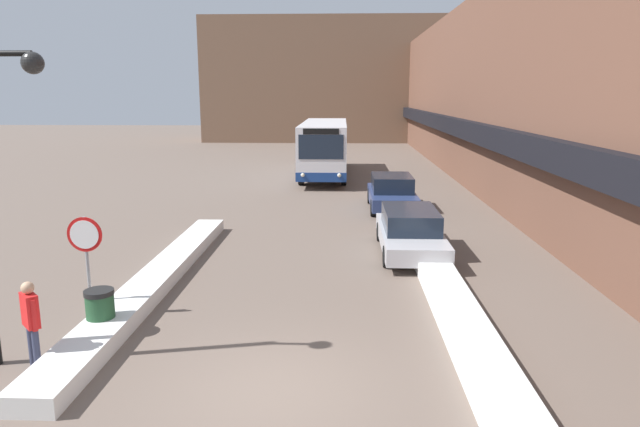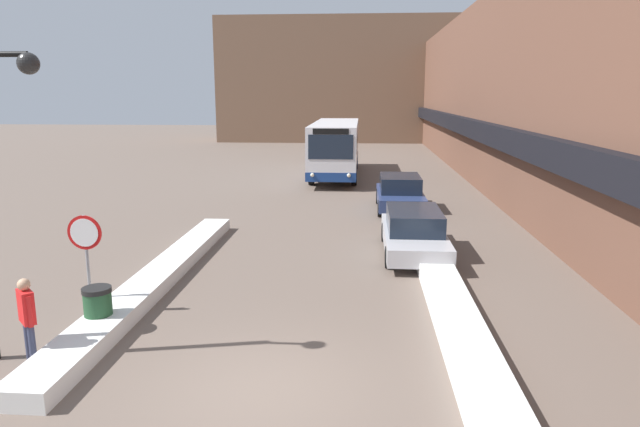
{
  "view_description": "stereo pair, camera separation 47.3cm",
  "coord_description": "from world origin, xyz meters",
  "px_view_note": "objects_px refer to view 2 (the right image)",
  "views": [
    {
      "loc": [
        1.11,
        -8.51,
        4.8
      ],
      "look_at": [
        0.56,
        5.48,
        1.85
      ],
      "focal_mm": 32.0,
      "sensor_mm": 36.0,
      "label": 1
    },
    {
      "loc": [
        1.58,
        -8.48,
        4.8
      ],
      "look_at": [
        0.56,
        5.48,
        1.85
      ],
      "focal_mm": 32.0,
      "sensor_mm": 36.0,
      "label": 2
    }
  ],
  "objects_px": {
    "parked_car_front": "(414,232)",
    "trash_bin": "(98,309)",
    "parked_car_middle": "(400,193)",
    "stop_sign": "(86,243)",
    "pedestrian": "(27,313)",
    "city_bus": "(336,147)"
  },
  "relations": [
    {
      "from": "stop_sign",
      "to": "trash_bin",
      "type": "xyz_separation_m",
      "value": [
        0.64,
        -0.96,
        -1.14
      ]
    },
    {
      "from": "city_bus",
      "to": "pedestrian",
      "type": "relative_size",
      "value": 6.94
    },
    {
      "from": "parked_car_front",
      "to": "trash_bin",
      "type": "height_order",
      "value": "parked_car_front"
    },
    {
      "from": "parked_car_front",
      "to": "trash_bin",
      "type": "bearing_deg",
      "value": -137.4
    },
    {
      "from": "city_bus",
      "to": "parked_car_middle",
      "type": "xyz_separation_m",
      "value": [
        3.15,
        -9.9,
        -1.01
      ]
    },
    {
      "from": "stop_sign",
      "to": "trash_bin",
      "type": "distance_m",
      "value": 1.62
    },
    {
      "from": "stop_sign",
      "to": "parked_car_front",
      "type": "bearing_deg",
      "value": 35.59
    },
    {
      "from": "parked_car_front",
      "to": "stop_sign",
      "type": "relative_size",
      "value": 2.14
    },
    {
      "from": "parked_car_front",
      "to": "pedestrian",
      "type": "bearing_deg",
      "value": -133.67
    },
    {
      "from": "pedestrian",
      "to": "parked_car_front",
      "type": "bearing_deg",
      "value": 92.1
    },
    {
      "from": "trash_bin",
      "to": "parked_car_middle",
      "type": "bearing_deg",
      "value": 62.05
    },
    {
      "from": "stop_sign",
      "to": "trash_bin",
      "type": "height_order",
      "value": "stop_sign"
    },
    {
      "from": "city_bus",
      "to": "parked_car_middle",
      "type": "height_order",
      "value": "city_bus"
    },
    {
      "from": "parked_car_front",
      "to": "parked_car_middle",
      "type": "distance_m",
      "value": 6.71
    },
    {
      "from": "parked_car_front",
      "to": "pedestrian",
      "type": "relative_size",
      "value": 2.95
    },
    {
      "from": "parked_car_middle",
      "to": "stop_sign",
      "type": "relative_size",
      "value": 1.98
    },
    {
      "from": "city_bus",
      "to": "stop_sign",
      "type": "height_order",
      "value": "city_bus"
    },
    {
      "from": "pedestrian",
      "to": "trash_bin",
      "type": "relative_size",
      "value": 1.7
    },
    {
      "from": "city_bus",
      "to": "pedestrian",
      "type": "bearing_deg",
      "value": -100.11
    },
    {
      "from": "trash_bin",
      "to": "parked_car_front",
      "type": "bearing_deg",
      "value": 42.6
    },
    {
      "from": "parked_car_front",
      "to": "parked_car_middle",
      "type": "relative_size",
      "value": 1.08
    },
    {
      "from": "stop_sign",
      "to": "pedestrian",
      "type": "distance_m",
      "value": 2.53
    }
  ]
}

